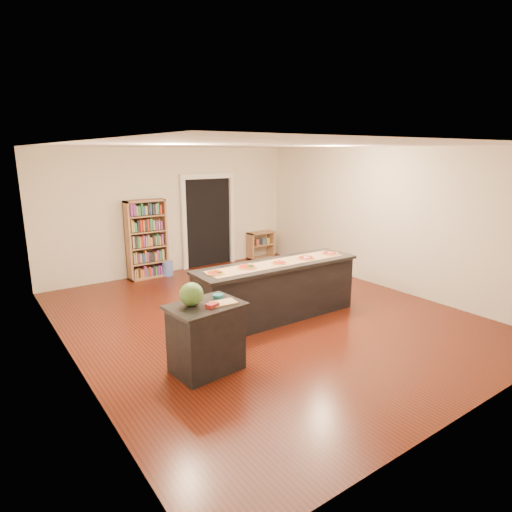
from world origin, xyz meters
TOP-DOWN VIEW (x-y plane):
  - room at (0.00, 0.00)m, footprint 6.00×7.00m
  - doorway at (0.90, 3.46)m, footprint 1.40×0.09m
  - kitchen_island at (0.14, -0.20)m, footprint 2.87×0.78m
  - side_counter at (-1.67, -1.09)m, footprint 0.89×0.65m
  - bookshelf at (-0.72, 3.30)m, footprint 0.86×0.30m
  - low_shelf at (2.33, 3.30)m, footprint 0.70×0.30m
  - waste_bin at (-0.32, 3.18)m, footprint 0.24×0.24m
  - kraft_paper at (0.14, -0.21)m, footprint 2.49×0.48m
  - watermelon at (-1.83, -1.04)m, footprint 0.29×0.29m
  - cutting_board at (-1.47, -1.20)m, footprint 0.32×0.23m
  - package_red at (-1.65, -1.23)m, footprint 0.17×0.14m
  - package_teal at (-1.43, -0.99)m, footprint 0.14×0.14m
  - pizza_a at (-1.00, -0.18)m, footprint 0.27×0.27m
  - pizza_b at (-0.43, -0.17)m, footprint 0.31×0.31m
  - pizza_c at (0.14, -0.25)m, footprint 0.27×0.27m
  - pizza_d at (0.71, -0.26)m, footprint 0.32×0.32m
  - pizza_e at (1.28, -0.24)m, footprint 0.31×0.31m

SIDE VIEW (x-z plane):
  - waste_bin at x=-0.32m, z-range 0.00..0.34m
  - low_shelf at x=2.33m, z-range 0.00..0.70m
  - side_counter at x=-1.67m, z-range 0.00..0.89m
  - kitchen_island at x=0.14m, z-range 0.00..0.95m
  - bookshelf at x=-0.72m, z-range 0.00..1.71m
  - cutting_board at x=-1.47m, z-range 0.88..0.90m
  - package_teal at x=-1.43m, z-range 0.88..0.93m
  - package_red at x=-1.65m, z-range 0.88..0.93m
  - kraft_paper at x=0.14m, z-range 0.95..0.95m
  - pizza_c at x=0.14m, z-range 0.95..0.97m
  - pizza_a at x=-1.00m, z-range 0.95..0.97m
  - pizza_b at x=-0.43m, z-range 0.95..0.97m
  - pizza_e at x=1.28m, z-range 0.95..0.97m
  - pizza_d at x=0.71m, z-range 0.95..0.97m
  - watermelon at x=-1.83m, z-range 0.88..1.17m
  - doorway at x=0.90m, z-range 0.10..2.31m
  - room at x=0.00m, z-range 0.00..2.80m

